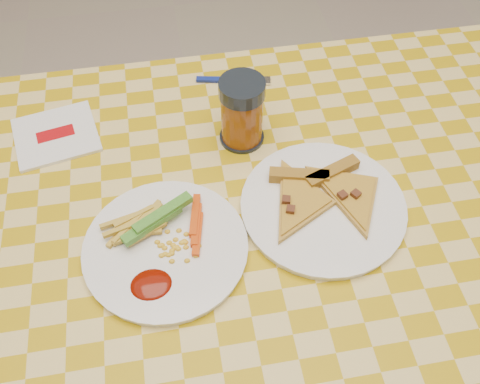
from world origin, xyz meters
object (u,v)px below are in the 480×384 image
object	(u,v)px
table	(235,257)
plate_left	(166,249)
plate_right	(323,207)
drink_glass	(242,112)

from	to	relation	value
table	plate_left	xyz separation A→B (m)	(-0.11, -0.01, 0.08)
table	plate_right	bearing A→B (deg)	8.37
drink_glass	plate_left	bearing A→B (deg)	-125.97
plate_left	plate_right	world-z (taller)	same
plate_left	plate_right	distance (m)	0.26
plate_right	plate_left	bearing A→B (deg)	-172.15
plate_left	plate_right	bearing A→B (deg)	7.85
plate_left	plate_right	size ratio (longest dim) A/B	0.95
drink_glass	table	bearing A→B (deg)	-102.84
plate_right	table	bearing A→B (deg)	-171.63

